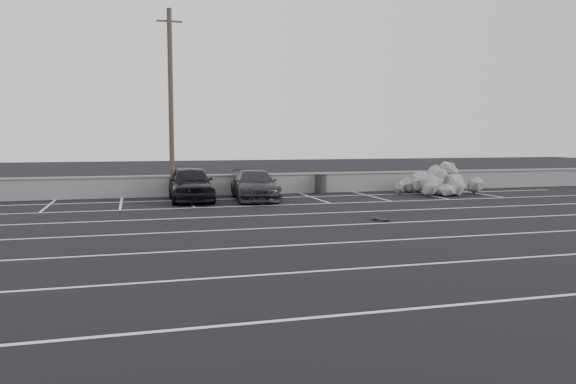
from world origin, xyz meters
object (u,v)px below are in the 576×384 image
object	(u,v)px
car_left	(191,184)
riprap_pile	(434,185)
skateboard	(381,219)
utility_pole	(171,103)
car_right	(255,185)
trash_bin	(321,184)

from	to	relation	value
car_left	riprap_pile	world-z (taller)	car_left
riprap_pile	skateboard	distance (m)	10.50
utility_pole	riprap_pile	distance (m)	13.91
car_left	car_right	size ratio (longest dim) A/B	0.99
car_right	riprap_pile	bearing A→B (deg)	6.00
car_right	car_left	bearing A→B (deg)	177.39
car_right	utility_pole	xyz separation A→B (m)	(-3.66, 1.91, 3.85)
riprap_pile	trash_bin	bearing A→B (deg)	161.97
trash_bin	riprap_pile	world-z (taller)	riprap_pile
car_left	utility_pole	xyz separation A→B (m)	(-0.72, 1.54, 3.74)
skateboard	car_left	bearing A→B (deg)	101.02
car_left	skateboard	bearing A→B (deg)	-53.77
trash_bin	riprap_pile	xyz separation A→B (m)	(5.57, -1.81, -0.04)
car_left	skateboard	size ratio (longest dim) A/B	6.17
trash_bin	utility_pole	bearing A→B (deg)	-178.83
car_right	skateboard	world-z (taller)	car_right
car_right	trash_bin	size ratio (longest dim) A/B	4.72
car_right	skateboard	xyz separation A→B (m)	(2.82, -7.82, -0.62)
skateboard	car_right	bearing A→B (deg)	85.73
utility_pole	riprap_pile	size ratio (longest dim) A/B	1.89
skateboard	trash_bin	bearing A→B (deg)	59.26
skateboard	utility_pole	bearing A→B (deg)	99.55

